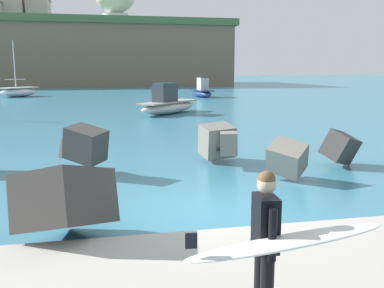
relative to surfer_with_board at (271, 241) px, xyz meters
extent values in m
plane|color=teal|center=(0.60, 4.90, -1.28)|extent=(400.00, 400.00, 0.00)
cube|color=slate|center=(2.07, 9.78, -0.56)|extent=(1.16, 1.19, 1.19)
cube|color=#3D3A38|center=(-2.37, 3.58, -0.47)|extent=(1.88, 2.13, 1.58)
cube|color=slate|center=(3.31, 6.92, -0.63)|extent=(1.32, 1.42, 1.16)
cube|color=#3D3A38|center=(2.13, 9.76, -0.61)|extent=(0.86, 0.92, 0.74)
cube|color=#3D3A38|center=(5.72, 8.24, -0.65)|extent=(1.40, 1.25, 1.26)
cube|color=#3D3A38|center=(-2.47, 9.03, -0.58)|extent=(1.05, 1.05, 0.82)
cube|color=slate|center=(2.17, 8.73, -0.49)|extent=(0.71, 0.78, 0.71)
cube|color=#3D3A38|center=(-2.16, 8.58, -0.33)|extent=(1.38, 1.40, 1.18)
cylinder|color=black|center=(-0.02, 0.23, -0.59)|extent=(0.15, 0.15, 0.90)
cube|color=black|center=(-0.02, 0.11, 0.16)|extent=(0.25, 0.40, 0.60)
sphere|color=#DBB28E|center=(-0.02, 0.11, 0.59)|extent=(0.21, 0.21, 0.21)
sphere|color=brown|center=(-0.02, 0.11, 0.64)|extent=(0.19, 0.19, 0.19)
cylinder|color=black|center=(0.06, 0.48, 0.28)|extent=(0.13, 0.53, 0.41)
cylinder|color=black|center=(-0.05, -0.14, 0.12)|extent=(0.09, 0.09, 0.56)
ellipsoid|color=white|center=(0.05, -0.22, 0.06)|extent=(2.11, 0.53, 0.37)
cube|color=black|center=(-0.90, -0.14, 0.13)|extent=(0.12, 0.03, 0.16)
ellipsoid|color=beige|center=(3.00, 25.98, -0.85)|extent=(5.27, 5.60, 0.85)
cube|color=#9C9991|center=(3.00, 25.98, -0.46)|extent=(4.85, 5.15, 0.10)
cube|color=#33383D|center=(2.70, 25.64, 0.17)|extent=(1.93, 2.00, 1.19)
cube|color=#334C5B|center=(2.70, 25.64, 0.82)|extent=(1.74, 1.80, 0.12)
ellipsoid|color=white|center=(-10.57, 47.98, -0.75)|extent=(4.63, 4.70, 1.06)
cube|color=#ACACAC|center=(-10.57, 47.98, -0.26)|extent=(4.26, 4.32, 0.10)
cylinder|color=silver|center=(-10.80, 47.74, 2.34)|extent=(0.12, 0.12, 5.13)
cylinder|color=silver|center=(-10.80, 47.74, 0.68)|extent=(1.90, 1.98, 0.08)
ellipsoid|color=navy|center=(9.44, 43.35, -0.89)|extent=(2.06, 4.90, 0.78)
cube|color=navy|center=(9.44, 43.35, -0.53)|extent=(1.90, 4.51, 0.10)
cube|color=#B7B2A8|center=(9.49, 42.99, 0.17)|extent=(1.07, 1.52, 1.33)
cube|color=#334C5B|center=(9.49, 42.99, 0.90)|extent=(0.96, 1.37, 0.12)
cube|color=#756651|center=(-13.01, 87.28, 4.06)|extent=(70.27, 31.25, 10.67)
cube|color=#4C6B42|center=(-13.01, 87.28, 9.99)|extent=(71.67, 31.88, 1.20)
cylinder|color=silver|center=(2.07, 89.08, 11.74)|extent=(5.19, 5.19, 2.29)
cube|color=#B2ADA3|center=(-21.12, 95.33, 13.13)|extent=(7.83, 6.42, 5.07)
cube|color=#66564C|center=(-21.12, 95.33, 15.82)|extent=(8.22, 6.74, 0.30)
cube|color=#B2ADA3|center=(-18.47, 93.06, 13.57)|extent=(4.36, 5.96, 5.96)
cube|color=#B2ADA3|center=(-13.57, 95.87, 13.37)|extent=(4.30, 7.18, 5.55)
camera|label=1|loc=(-1.73, -4.11, 1.80)|focal=40.74mm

